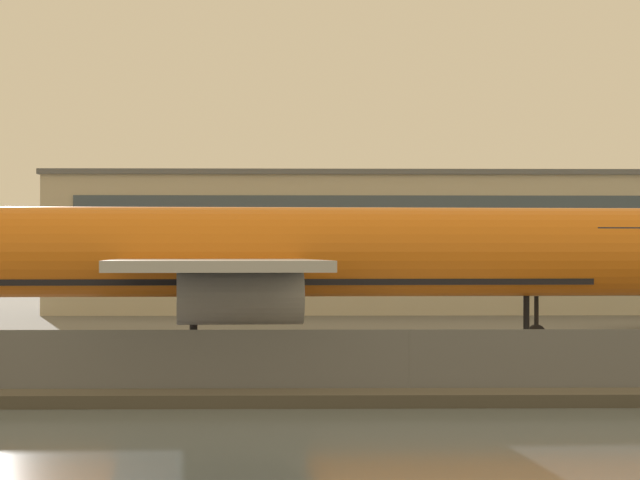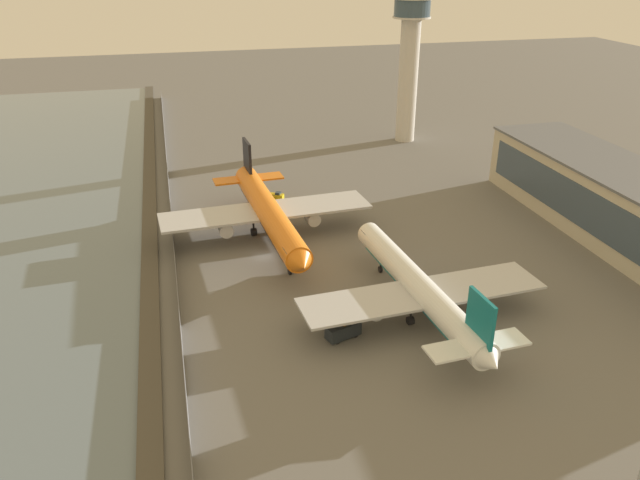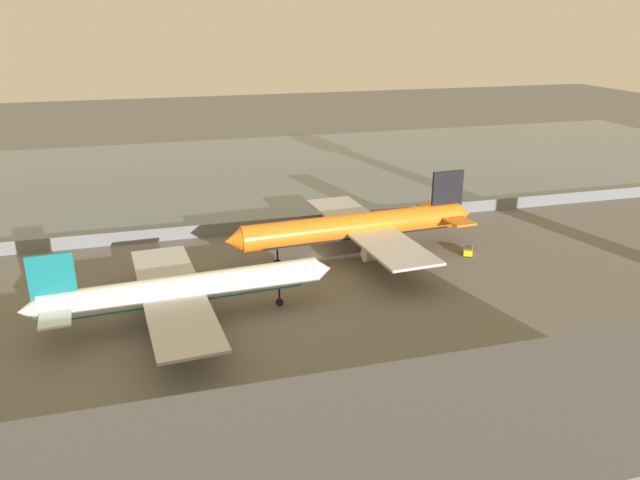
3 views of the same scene
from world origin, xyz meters
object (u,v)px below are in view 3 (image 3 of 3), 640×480
baggage_tug (468,251)px  ops_van (157,281)px  passenger_jet_white_teal (182,290)px  cargo_jet_orange (359,227)px

baggage_tug → ops_van: bearing=-0.3°
passenger_jet_white_teal → baggage_tug: size_ratio=12.51×
baggage_tug → ops_van: (56.36, -0.29, 0.47)m
cargo_jet_orange → ops_van: (36.52, 4.89, -4.34)m
cargo_jet_orange → baggage_tug: bearing=165.4°
cargo_jet_orange → baggage_tug: size_ratio=13.58×
cargo_jet_orange → baggage_tug: (-19.84, 5.18, -4.82)m
baggage_tug → passenger_jet_white_teal: bearing=13.3°
ops_van → passenger_jet_white_teal: bearing=104.4°
ops_van → baggage_tug: bearing=179.7°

